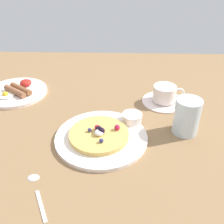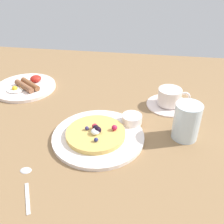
{
  "view_description": "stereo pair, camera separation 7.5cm",
  "coord_description": "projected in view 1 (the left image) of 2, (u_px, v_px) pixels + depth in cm",
  "views": [
    {
      "loc": [
        7.87,
        -60.48,
        45.95
      ],
      "look_at": [
        5.96,
        3.66,
        4.0
      ],
      "focal_mm": 41.32,
      "sensor_mm": 36.0,
      "label": 1
    },
    {
      "loc": [
        15.35,
        -59.82,
        45.95
      ],
      "look_at": [
        5.96,
        3.66,
        4.0
      ],
      "focal_mm": 41.32,
      "sensor_mm": 36.0,
      "label": 2
    }
  ],
  "objects": [
    {
      "name": "pancake_plate",
      "position": [
        101.0,
        137.0,
        0.72
      ],
      "size": [
        25.85,
        25.85,
        1.08
      ],
      "primitive_type": "cylinder",
      "color": "white",
      "rests_on": "ground_plane"
    },
    {
      "name": "syrup_ramekin",
      "position": [
        132.0,
        117.0,
        0.77
      ],
      "size": [
        5.99,
        5.99,
        2.54
      ],
      "color": "white",
      "rests_on": "pancake_plate"
    },
    {
      "name": "coffee_saucer",
      "position": [
        163.0,
        101.0,
        0.89
      ],
      "size": [
        14.77,
        14.77,
        0.84
      ],
      "primitive_type": "cylinder",
      "color": "white",
      "rests_on": "ground_plane"
    },
    {
      "name": "teaspoon",
      "position": [
        36.0,
        186.0,
        0.58
      ],
      "size": [
        7.55,
        12.77,
        0.6
      ],
      "color": "silver",
      "rests_on": "ground_plane"
    },
    {
      "name": "breakfast_plate",
      "position": [
        16.0,
        92.0,
        0.94
      ],
      "size": [
        22.44,
        22.44,
        1.13
      ],
      "primitive_type": "cylinder",
      "color": "white",
      "rests_on": "ground_plane"
    },
    {
      "name": "fried_breakfast",
      "position": [
        18.0,
        89.0,
        0.93
      ],
      "size": [
        12.22,
        13.07,
        2.52
      ],
      "color": "brown",
      "rests_on": "breakfast_plate"
    },
    {
      "name": "pancake_with_berries",
      "position": [
        99.0,
        134.0,
        0.71
      ],
      "size": [
        16.58,
        16.58,
        3.25
      ],
      "color": "#DDB359",
      "rests_on": "pancake_plate"
    },
    {
      "name": "ground_plane",
      "position": [
        92.0,
        134.0,
        0.77
      ],
      "size": [
        165.27,
        128.35,
        3.0
      ],
      "primitive_type": "cube",
      "color": "olive"
    },
    {
      "name": "coffee_cup",
      "position": [
        165.0,
        93.0,
        0.87
      ],
      "size": [
        10.64,
        7.74,
        5.32
      ],
      "color": "white",
      "rests_on": "coffee_saucer"
    },
    {
      "name": "water_glass",
      "position": [
        187.0,
        117.0,
        0.72
      ],
      "size": [
        7.26,
        7.26,
        10.62
      ],
      "primitive_type": "cylinder",
      "color": "silver",
      "rests_on": "ground_plane"
    }
  ]
}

